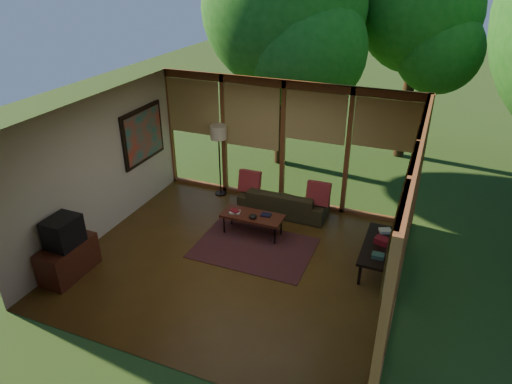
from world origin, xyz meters
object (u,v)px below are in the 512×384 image
at_px(coffee_table, 252,216).
at_px(floor_lamp, 219,136).
at_px(media_cabinet, 68,259).
at_px(sofa, 283,201).
at_px(side_console, 381,247).
at_px(television, 63,232).

bearing_deg(coffee_table, floor_lamp, 135.48).
relative_size(media_cabinet, coffee_table, 0.83).
height_order(sofa, side_console, sofa).
distance_m(coffee_table, side_console, 2.47).
bearing_deg(media_cabinet, television, 0.00).
xyz_separation_m(floor_lamp, coffee_table, (1.33, -1.31, -1.01)).
height_order(sofa, media_cabinet, media_cabinet).
bearing_deg(side_console, floor_lamp, 158.68).
relative_size(television, floor_lamp, 0.33).
bearing_deg(television, side_console, 24.21).
distance_m(sofa, coffee_table, 1.08).
height_order(television, coffee_table, television).
relative_size(media_cabinet, side_console, 0.71).
bearing_deg(media_cabinet, sofa, 51.54).
height_order(sofa, television, television).
height_order(media_cabinet, coffee_table, media_cabinet).
height_order(sofa, coffee_table, sofa).
xyz_separation_m(sofa, floor_lamp, (-1.61, 0.28, 1.14)).
distance_m(floor_lamp, side_console, 4.19).
relative_size(media_cabinet, floor_lamp, 0.61).
bearing_deg(floor_lamp, television, -106.06).
distance_m(sofa, television, 4.35).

